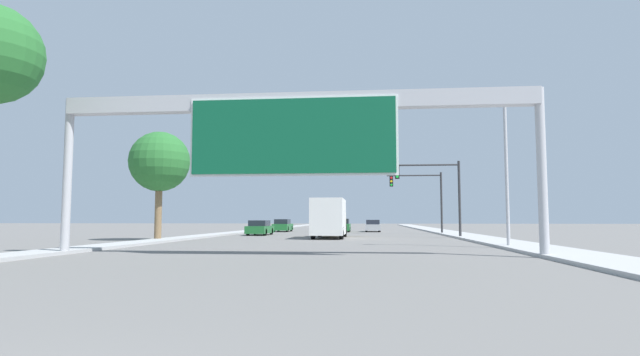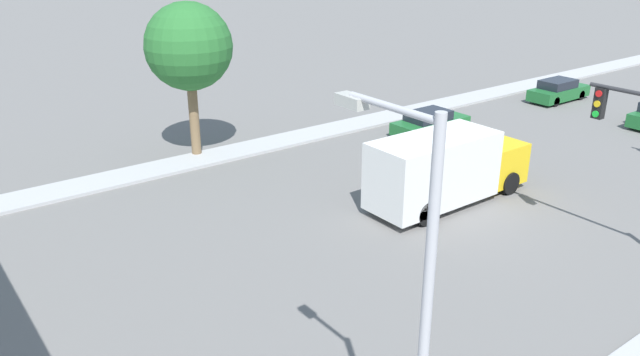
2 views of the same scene
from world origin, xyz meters
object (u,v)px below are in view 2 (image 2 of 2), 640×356
car_far_right (558,91)px  palm_tree_background (189,47)px  car_mid_left (430,123)px  street_lamp_right (413,311)px  truck_box_primary (445,168)px

car_far_right → palm_tree_background: bearing=-100.5°
car_mid_left → street_lamp_right: street_lamp_right is taller
car_mid_left → palm_tree_background: (-4.53, -12.09, 4.83)m
truck_box_primary → palm_tree_background: palm_tree_background is taller
car_mid_left → street_lamp_right: (17.07, -18.59, 4.24)m
street_lamp_right → car_far_right: bearing=119.0°
car_mid_left → truck_box_primary: (7.00, -6.48, 0.90)m
car_mid_left → truck_box_primary: size_ratio=0.60×
palm_tree_background → car_far_right: bearing=79.5°
car_far_right → palm_tree_background: (-4.53, -24.32, 4.79)m
car_mid_left → palm_tree_background: bearing=-110.5°
truck_box_primary → street_lamp_right: (10.07, -12.10, 3.34)m
car_far_right → street_lamp_right: 35.48m
car_mid_left → car_far_right: bearing=90.0°
car_far_right → car_mid_left: bearing=-90.0°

